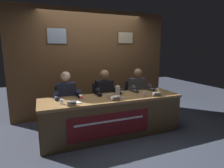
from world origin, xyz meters
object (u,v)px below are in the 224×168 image
(juice_glass_center, at_px, (123,93))
(document_stack_left, at_px, (74,103))
(panelist_left, at_px, (67,98))
(water_cup_left, at_px, (62,102))
(nameplate_left, at_px, (72,103))
(nameplate_center, at_px, (116,98))
(chair_center, at_px, (103,104))
(water_cup_right, at_px, (144,94))
(panelist_right, at_px, (139,91))
(chair_right, at_px, (134,100))
(juice_glass_right, at_px, (158,90))
(chair_left, at_px, (66,108))
(panelist_center, at_px, (106,94))
(water_pitcher_central, at_px, (118,91))
(conference_table, at_px, (114,111))
(nameplate_right, at_px, (157,94))
(water_cup_center, at_px, (109,97))
(juice_glass_left, at_px, (81,97))

(juice_glass_center, height_order, document_stack_left, juice_glass_center)
(panelist_left, xyz_separation_m, water_cup_left, (-0.15, -0.51, 0.07))
(nameplate_left, height_order, nameplate_center, same)
(juice_glass_center, bearing_deg, chair_center, 103.34)
(nameplate_center, height_order, water_cup_right, water_cup_right)
(panelist_right, xyz_separation_m, document_stack_left, (-1.56, -0.53, 0.03))
(chair_right, bearing_deg, juice_glass_right, -80.40)
(chair_left, relative_size, document_stack_left, 4.10)
(nameplate_left, distance_m, chair_center, 1.24)
(chair_left, bearing_deg, panelist_right, -7.08)
(nameplate_left, height_order, panelist_center, panelist_center)
(panelist_right, xyz_separation_m, water_cup_right, (-0.20, -0.55, 0.07))
(water_pitcher_central, bearing_deg, panelist_right, 25.46)
(panelist_center, relative_size, water_cup_right, 14.56)
(panelist_right, bearing_deg, chair_center, 166.04)
(nameplate_left, xyz_separation_m, water_cup_left, (-0.14, 0.15, -0.00))
(water_pitcher_central, bearing_deg, water_cup_right, -27.52)
(conference_table, xyz_separation_m, nameplate_left, (-0.82, -0.19, 0.29))
(nameplate_left, bearing_deg, water_pitcher_central, 20.10)
(nameplate_right, xyz_separation_m, water_cup_right, (-0.23, 0.09, -0.00))
(water_cup_center, height_order, chair_right, chair_right)
(water_cup_right, bearing_deg, conference_table, 172.47)
(nameplate_center, bearing_deg, nameplate_left, -177.98)
(water_cup_left, bearing_deg, panelist_right, 16.31)
(panelist_center, distance_m, water_pitcher_central, 0.37)
(chair_center, xyz_separation_m, juice_glass_center, (0.17, -0.72, 0.39))
(conference_table, distance_m, water_pitcher_central, 0.40)
(water_cup_left, bearing_deg, water_cup_right, -1.47)
(panelist_right, height_order, water_pitcher_central, panelist_right)
(water_cup_left, relative_size, panelist_center, 0.07)
(panelist_center, xyz_separation_m, chair_right, (0.80, 0.20, -0.28))
(panelist_left, distance_m, water_cup_center, 0.86)
(water_cup_left, distance_m, chair_right, 1.93)
(panelist_center, distance_m, panelist_right, 0.80)
(panelist_center, bearing_deg, water_cup_center, -103.23)
(juice_glass_left, xyz_separation_m, water_pitcher_central, (0.77, 0.19, 0.01))
(juice_glass_right, bearing_deg, conference_table, 175.33)
(chair_left, relative_size, chair_center, 1.00)
(water_cup_left, bearing_deg, water_cup_center, -0.21)
(chair_left, relative_size, nameplate_center, 5.31)
(chair_center, height_order, panelist_right, panelist_right)
(water_cup_left, xyz_separation_m, water_pitcher_central, (1.10, 0.20, 0.06))
(panelist_center, relative_size, water_pitcher_central, 5.89)
(chair_center, distance_m, water_cup_center, 0.81)
(nameplate_right, bearing_deg, nameplate_left, -179.29)
(nameplate_center, xyz_separation_m, juice_glass_center, (0.20, 0.12, 0.05))
(panelist_left, relative_size, chair_right, 1.36)
(nameplate_left, distance_m, water_cup_center, 0.71)
(water_cup_left, height_order, water_pitcher_central, water_pitcher_central)
(nameplate_right, bearing_deg, water_cup_right, 158.27)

